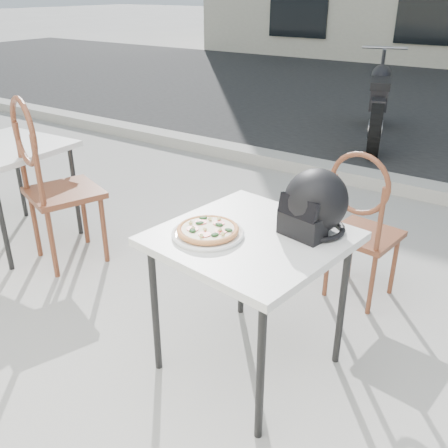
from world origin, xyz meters
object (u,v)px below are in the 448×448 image
Objects in this scene: cafe_table_main at (251,248)px; motorcycle at (378,102)px; pizza at (208,229)px; cafe_chair_side at (48,174)px; plate at (208,234)px; helmet at (314,205)px; cafe_table_side at (3,155)px; cafe_chair_main at (362,220)px.

cafe_table_main is 4.35m from motorcycle.
cafe_chair_side reaches higher than pizza.
plate reaches higher than cafe_table_main.
helmet reaches higher than cafe_table_side.
helmet is at bearing -0.10° from cafe_table_side.
pizza reaches higher than cafe_table_side.
plate is at bearing -8.82° from cafe_table_side.
pizza is 1.46m from cafe_chair_side.
pizza reaches higher than cafe_table_main.
cafe_table_main is 2.11m from cafe_table_side.
cafe_table_main is 0.87m from cafe_chair_main.
helmet reaches higher than cafe_chair_main.
plate is 0.18× the size of motorcycle.
cafe_chair_side reaches higher than motorcycle.
motorcycle is at bearing 101.32° from cafe_table_main.
cafe_table_main is at bearing 36.72° from plate.
pizza is at bearing -8.81° from cafe_table_side.
plate is at bearing -143.28° from cafe_table_main.
plate reaches higher than cafe_table_side.
cafe_chair_side reaches higher than helmet.
motorcycle is at bearing 99.12° from plate.
motorcycle reaches higher than helmet.
cafe_chair_side is (-1.43, 0.26, -0.10)m from plate.
helmet is 0.73m from cafe_chair_main.
cafe_chair_main reaches higher than pizza.
pizza reaches higher than plate.
plate is at bearing 76.54° from cafe_chair_main.
cafe_table_main is at bearing -5.17° from cafe_table_side.
cafe_table_main is 0.21m from pizza.
plate is at bearing -128.11° from helmet.
cafe_chair_side is 0.56× the size of motorcycle.
pizza is 0.15× the size of motorcycle.
plate is 0.44× the size of cafe_table_side.
helmet is 4.23m from motorcycle.
helmet is 0.36× the size of cafe_chair_main.
cafe_chair_side is at bearing 169.54° from plate.
cafe_table_side is at bearing -124.75° from motorcycle.
cafe_table_main is at bearing 83.26° from cafe_chair_main.
motorcycle is at bearing 99.13° from pizza.
cafe_chair_main is at bearing -139.32° from cafe_chair_side.
cafe_table_main is at bearing -165.77° from cafe_chair_side.
plate is 1.05× the size of helmet.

